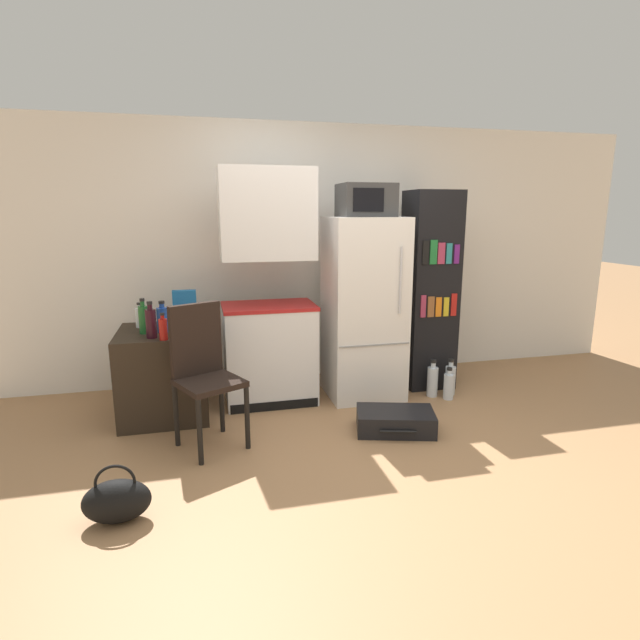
{
  "coord_description": "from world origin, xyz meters",
  "views": [
    {
      "loc": [
        -1.09,
        -2.85,
        1.65
      ],
      "look_at": [
        -0.19,
        0.85,
        0.82
      ],
      "focal_mm": 28.0,
      "sensor_mm": 36.0,
      "label": 1
    }
  ],
  "objects_px": {
    "kitchen_hutch": "(268,296)",
    "suitcase_large_flat": "(395,421)",
    "bowl": "(190,330)",
    "water_bottle_middle": "(432,381)",
    "cereal_box": "(185,308)",
    "side_table": "(164,373)",
    "water_bottle_back": "(450,379)",
    "microwave": "(366,200)",
    "bottle_green_tall": "(143,319)",
    "refrigerator": "(364,309)",
    "handbag": "(117,500)",
    "bottle_wine_dark": "(151,323)",
    "water_bottle_front": "(449,386)",
    "chair": "(203,364)",
    "bottle_blue_soda": "(163,319)",
    "bottle_clear_short": "(140,317)",
    "bottle_ketchup_red": "(163,329)",
    "bookshelf": "(429,291)"
  },
  "relations": [
    {
      "from": "kitchen_hutch",
      "to": "suitcase_large_flat",
      "type": "height_order",
      "value": "kitchen_hutch"
    },
    {
      "from": "kitchen_hutch",
      "to": "suitcase_large_flat",
      "type": "relative_size",
      "value": 3.05
    },
    {
      "from": "refrigerator",
      "to": "microwave",
      "type": "relative_size",
      "value": 3.55
    },
    {
      "from": "microwave",
      "to": "water_bottle_back",
      "type": "xyz_separation_m",
      "value": [
        0.78,
        -0.21,
        -1.6
      ]
    },
    {
      "from": "bottle_blue_soda",
      "to": "suitcase_large_flat",
      "type": "height_order",
      "value": "bottle_blue_soda"
    },
    {
      "from": "bottle_clear_short",
      "to": "bottle_ketchup_red",
      "type": "relative_size",
      "value": 1.01
    },
    {
      "from": "bottle_green_tall",
      "to": "bottle_blue_soda",
      "type": "relative_size",
      "value": 1.11
    },
    {
      "from": "cereal_box",
      "to": "water_bottle_back",
      "type": "xyz_separation_m",
      "value": [
        2.32,
        -0.27,
        -0.72
      ]
    },
    {
      "from": "water_bottle_middle",
      "to": "water_bottle_back",
      "type": "height_order",
      "value": "water_bottle_middle"
    },
    {
      "from": "refrigerator",
      "to": "water_bottle_middle",
      "type": "xyz_separation_m",
      "value": [
        0.6,
        -0.21,
        -0.66
      ]
    },
    {
      "from": "kitchen_hutch",
      "to": "handbag",
      "type": "distance_m",
      "value": 2.08
    },
    {
      "from": "bottle_green_tall",
      "to": "water_bottle_middle",
      "type": "relative_size",
      "value": 0.81
    },
    {
      "from": "microwave",
      "to": "water_bottle_front",
      "type": "bearing_deg",
      "value": -23.61
    },
    {
      "from": "cereal_box",
      "to": "bottle_blue_soda",
      "type": "bearing_deg",
      "value": -132.05
    },
    {
      "from": "bowl",
      "to": "water_bottle_middle",
      "type": "height_order",
      "value": "bowl"
    },
    {
      "from": "kitchen_hutch",
      "to": "handbag",
      "type": "height_order",
      "value": "kitchen_hutch"
    },
    {
      "from": "refrigerator",
      "to": "bottle_green_tall",
      "type": "relative_size",
      "value": 5.74
    },
    {
      "from": "bottle_wine_dark",
      "to": "water_bottle_front",
      "type": "height_order",
      "value": "bottle_wine_dark"
    },
    {
      "from": "refrigerator",
      "to": "cereal_box",
      "type": "relative_size",
      "value": 5.35
    },
    {
      "from": "kitchen_hutch",
      "to": "bookshelf",
      "type": "bearing_deg",
      "value": 2.17
    },
    {
      "from": "bowl",
      "to": "chair",
      "type": "relative_size",
      "value": 0.12
    },
    {
      "from": "microwave",
      "to": "bowl",
      "type": "distance_m",
      "value": 1.82
    },
    {
      "from": "microwave",
      "to": "water_bottle_back",
      "type": "distance_m",
      "value": 1.79
    },
    {
      "from": "kitchen_hutch",
      "to": "bottle_green_tall",
      "type": "bearing_deg",
      "value": -169.77
    },
    {
      "from": "refrigerator",
      "to": "bottle_ketchup_red",
      "type": "height_order",
      "value": "refrigerator"
    },
    {
      "from": "suitcase_large_flat",
      "to": "water_bottle_middle",
      "type": "distance_m",
      "value": 0.87
    },
    {
      "from": "bottle_clear_short",
      "to": "water_bottle_back",
      "type": "xyz_separation_m",
      "value": [
        2.68,
        -0.31,
        -0.66
      ]
    },
    {
      "from": "refrigerator",
      "to": "cereal_box",
      "type": "bearing_deg",
      "value": 177.59
    },
    {
      "from": "bowl",
      "to": "chair",
      "type": "distance_m",
      "value": 0.54
    },
    {
      "from": "bottle_clear_short",
      "to": "bottle_ketchup_red",
      "type": "bearing_deg",
      "value": -66.28
    },
    {
      "from": "bottle_wine_dark",
      "to": "water_bottle_middle",
      "type": "xyz_separation_m",
      "value": [
        2.38,
        0.09,
        -0.69
      ]
    },
    {
      "from": "water_bottle_front",
      "to": "handbag",
      "type": "bearing_deg",
      "value": -154.87
    },
    {
      "from": "kitchen_hutch",
      "to": "water_bottle_back",
      "type": "bearing_deg",
      "value": -8.97
    },
    {
      "from": "bottle_wine_dark",
      "to": "handbag",
      "type": "distance_m",
      "value": 1.44
    },
    {
      "from": "suitcase_large_flat",
      "to": "water_bottle_front",
      "type": "distance_m",
      "value": 0.88
    },
    {
      "from": "handbag",
      "to": "water_bottle_back",
      "type": "xyz_separation_m",
      "value": [
        2.68,
        1.33,
        0.02
      ]
    },
    {
      "from": "handbag",
      "to": "water_bottle_middle",
      "type": "height_order",
      "value": "water_bottle_middle"
    },
    {
      "from": "bottle_clear_short",
      "to": "bowl",
      "type": "relative_size",
      "value": 1.63
    },
    {
      "from": "water_bottle_front",
      "to": "water_bottle_middle",
      "type": "bearing_deg",
      "value": 136.69
    },
    {
      "from": "kitchen_hutch",
      "to": "cereal_box",
      "type": "height_order",
      "value": "kitchen_hutch"
    },
    {
      "from": "bottle_wine_dark",
      "to": "water_bottle_front",
      "type": "distance_m",
      "value": 2.59
    },
    {
      "from": "side_table",
      "to": "bottle_ketchup_red",
      "type": "height_order",
      "value": "bottle_ketchup_red"
    },
    {
      "from": "bottle_green_tall",
      "to": "water_bottle_middle",
      "type": "height_order",
      "value": "bottle_green_tall"
    },
    {
      "from": "handbag",
      "to": "refrigerator",
      "type": "bearing_deg",
      "value": 38.89
    },
    {
      "from": "cereal_box",
      "to": "side_table",
      "type": "bearing_deg",
      "value": -146.44
    },
    {
      "from": "kitchen_hutch",
      "to": "water_bottle_front",
      "type": "distance_m",
      "value": 1.79
    },
    {
      "from": "kitchen_hutch",
      "to": "water_bottle_middle",
      "type": "height_order",
      "value": "kitchen_hutch"
    },
    {
      "from": "side_table",
      "to": "chair",
      "type": "relative_size",
      "value": 0.72
    },
    {
      "from": "microwave",
      "to": "water_bottle_middle",
      "type": "height_order",
      "value": "microwave"
    },
    {
      "from": "suitcase_large_flat",
      "to": "water_bottle_back",
      "type": "distance_m",
      "value": 1.0
    }
  ]
}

